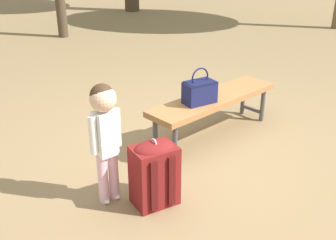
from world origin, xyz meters
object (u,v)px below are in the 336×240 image
object	(u,v)px
park_bench	(214,101)
child_standing	(105,126)
backpack_large	(154,171)
handbag	(200,91)

from	to	relation	value
park_bench	child_standing	bearing A→B (deg)	7.60
child_standing	backpack_large	xyz separation A→B (m)	(-0.25, 0.28, -0.38)
park_bench	backpack_large	distance (m)	1.37
park_bench	backpack_large	size ratio (longest dim) A/B	2.75
child_standing	backpack_large	distance (m)	0.54
park_bench	handbag	bearing A→B (deg)	3.50
handbag	backpack_large	xyz separation A→B (m)	(1.03, 0.47, -0.29)
handbag	park_bench	bearing A→B (deg)	-176.50
child_standing	backpack_large	size ratio (longest dim) A/B	1.73
handbag	child_standing	world-z (taller)	child_standing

